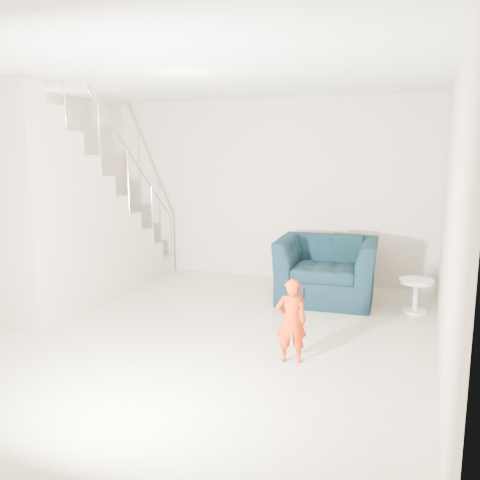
{
  "coord_description": "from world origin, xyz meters",
  "views": [
    {
      "loc": [
        2.33,
        -4.61,
        1.96
      ],
      "look_at": [
        0.15,
        1.2,
        0.85
      ],
      "focal_mm": 38.0,
      "sensor_mm": 36.0,
      "label": 1
    }
  ],
  "objects_px": {
    "side_table": "(416,290)",
    "staircase": "(64,230)",
    "toddler": "(291,321)",
    "armchair": "(327,269)"
  },
  "relations": [
    {
      "from": "armchair",
      "to": "toddler",
      "type": "xyz_separation_m",
      "value": [
        0.08,
        -2.1,
        -0.01
      ]
    },
    {
      "from": "staircase",
      "to": "armchair",
      "type": "bearing_deg",
      "value": 22.67
    },
    {
      "from": "toddler",
      "to": "armchair",
      "type": "bearing_deg",
      "value": -106.63
    },
    {
      "from": "staircase",
      "to": "side_table",
      "type": "bearing_deg",
      "value": 15.25
    },
    {
      "from": "side_table",
      "to": "staircase",
      "type": "distance_m",
      "value": 4.44
    },
    {
      "from": "armchair",
      "to": "staircase",
      "type": "relative_size",
      "value": 0.35
    },
    {
      "from": "side_table",
      "to": "staircase",
      "type": "height_order",
      "value": "staircase"
    },
    {
      "from": "armchair",
      "to": "staircase",
      "type": "xyz_separation_m",
      "value": [
        -3.12,
        -1.3,
        0.54
      ]
    },
    {
      "from": "toddler",
      "to": "staircase",
      "type": "xyz_separation_m",
      "value": [
        -3.2,
        0.79,
        0.55
      ]
    },
    {
      "from": "toddler",
      "to": "staircase",
      "type": "height_order",
      "value": "staircase"
    }
  ]
}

